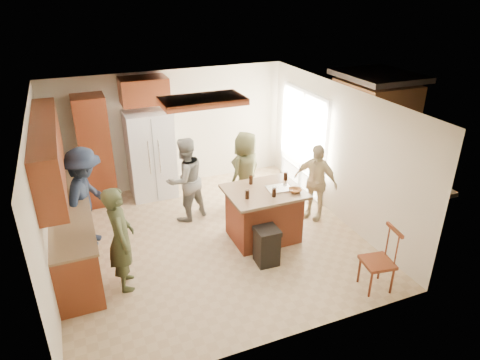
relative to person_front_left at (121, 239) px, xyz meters
name	(u,v)px	position (x,y,z in m)	size (l,w,h in m)	color
room_shell	(364,133)	(5.93, 2.31, 0.06)	(8.00, 5.20, 5.00)	tan
person_front_left	(121,239)	(0.00, 0.00, 0.00)	(0.59, 0.43, 1.62)	#3B4226
person_behind_left	(185,180)	(1.39, 1.57, -0.01)	(0.78, 0.48, 1.61)	gray
person_behind_right	(246,171)	(2.57, 1.52, -0.02)	(0.77, 0.50, 1.57)	#424327
person_side_right	(315,182)	(3.63, 0.70, -0.07)	(0.86, 0.44, 1.47)	#C7B589
person_counter	(86,198)	(-0.35, 1.35, 0.06)	(1.13, 0.52, 1.75)	#192132
left_cabinetry	(65,205)	(-0.69, 1.06, 0.15)	(0.64, 3.00, 2.30)	maroon
back_wall_units	(108,136)	(0.22, 2.86, 0.57)	(1.80, 0.60, 2.45)	maroon
refrigerator	(151,155)	(1.01, 2.78, 0.09)	(0.90, 0.76, 1.80)	white
kitchen_island	(264,214)	(2.44, 0.39, -0.34)	(1.28, 1.03, 0.93)	#A74A2B
island_items	(279,188)	(2.66, 0.31, 0.16)	(1.00, 0.73, 0.15)	silver
trash_bin	(267,246)	(2.17, -0.30, -0.49)	(0.37, 0.37, 0.63)	black
spindle_chair	(379,262)	(3.40, -1.46, -0.36)	(0.48, 0.48, 0.99)	maroon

